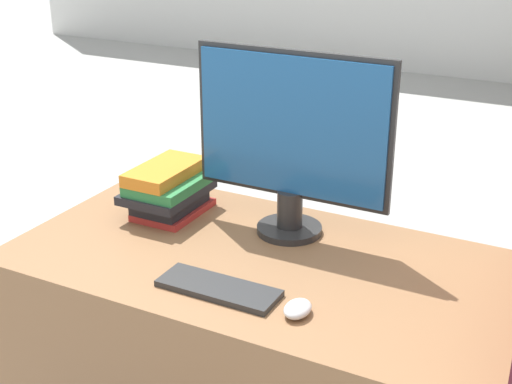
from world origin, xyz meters
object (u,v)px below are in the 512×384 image
at_px(keyboard, 219,288).
at_px(book_stack, 169,190).
at_px(mouse, 298,309).
at_px(monitor, 291,139).

xyz_separation_m(keyboard, book_stack, (-0.37, 0.34, 0.07)).
xyz_separation_m(mouse, book_stack, (-0.59, 0.35, 0.06)).
distance_m(keyboard, book_stack, 0.51).
bearing_deg(book_stack, monitor, 7.40).
distance_m(monitor, mouse, 0.52).
distance_m(mouse, book_stack, 0.69).
relative_size(monitor, keyboard, 1.88).
height_order(monitor, mouse, monitor).
xyz_separation_m(monitor, keyboard, (-0.01, -0.39, -0.28)).
relative_size(keyboard, book_stack, 1.14).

